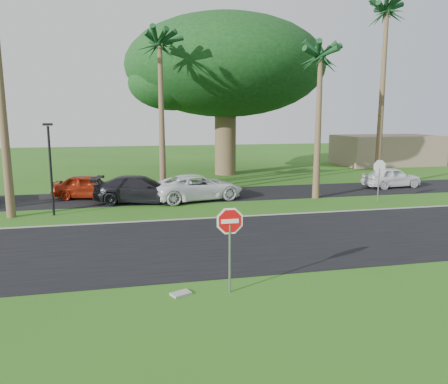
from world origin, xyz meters
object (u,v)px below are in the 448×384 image
stop_sign_near (230,232)px  car_pickup (391,177)px  stop_sign_far (379,172)px  car_dark (141,190)px  car_minivan (198,187)px  car_red (89,187)px

stop_sign_near → car_pickup: size_ratio=0.62×
stop_sign_near → stop_sign_far: bearing=43.7°
stop_sign_far → car_pickup: (3.88, 4.59, -1.06)m
stop_sign_far → car_pickup: bearing=-130.3°
car_dark → car_minivan: bearing=-75.9°
car_red → car_minivan: 6.68m
stop_sign_far → car_minivan: 10.65m
stop_sign_near → car_pickup: stop_sign_near is taller
car_red → stop_sign_far: bearing=-93.6°
car_dark → car_pickup: (17.44, 1.76, -0.06)m
car_red → car_minivan: size_ratio=0.78×
car_pickup → stop_sign_far: bearing=133.3°
car_red → car_dark: size_ratio=0.80×
stop_sign_near → car_minivan: 14.04m
car_pickup → car_dark: bearing=89.4°
stop_sign_near → car_dark: bearing=98.5°
car_red → car_dark: (3.04, -1.99, 0.05)m
stop_sign_far → car_red: (-16.60, 4.82, -1.05)m
stop_sign_far → stop_sign_near: bearing=43.7°
stop_sign_far → car_dark: bearing=-11.8°
car_dark → stop_sign_far: bearing=-89.6°
car_red → car_pickup: 20.49m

